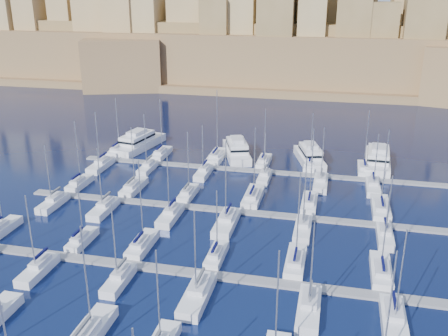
% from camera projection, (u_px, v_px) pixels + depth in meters
% --- Properties ---
extents(ground, '(600.00, 600.00, 0.00)m').
position_uv_depth(ground, '(229.00, 238.00, 82.46)').
color(ground, black).
rests_on(ground, ground).
extents(pontoon_mid_near, '(84.00, 2.00, 0.40)m').
position_uv_depth(pontoon_mid_near, '(211.00, 275.00, 71.40)').
color(pontoon_mid_near, slate).
rests_on(pontoon_mid_near, ground).
extents(pontoon_mid_far, '(84.00, 2.00, 0.40)m').
position_uv_depth(pontoon_mid_far, '(241.00, 212.00, 91.55)').
color(pontoon_mid_far, slate).
rests_on(pontoon_mid_far, ground).
extents(pontoon_far, '(84.00, 2.00, 0.40)m').
position_uv_depth(pontoon_far, '(260.00, 171.00, 111.70)').
color(pontoon_far, slate).
rests_on(pontoon_far, ground).
extents(sailboat_2, '(2.91, 9.70, 14.78)m').
position_uv_depth(sailboat_2, '(89.00, 333.00, 58.56)').
color(sailboat_2, white).
rests_on(sailboat_2, ground).
extents(sailboat_12, '(2.52, 8.41, 14.54)m').
position_uv_depth(sailboat_12, '(1.00, 229.00, 83.86)').
color(sailboat_12, white).
rests_on(sailboat_12, ground).
extents(sailboat_13, '(2.26, 7.54, 11.04)m').
position_uv_depth(sailboat_13, '(82.00, 240.00, 80.30)').
color(sailboat_13, white).
rests_on(sailboat_13, ground).
extents(sailboat_14, '(2.66, 8.86, 14.97)m').
position_uv_depth(sailboat_14, '(142.00, 245.00, 78.75)').
color(sailboat_14, white).
rests_on(sailboat_14, ground).
extents(sailboat_15, '(2.31, 7.71, 11.41)m').
position_uv_depth(sailboat_15, '(216.00, 255.00, 75.66)').
color(sailboat_15, white).
rests_on(sailboat_15, ground).
extents(sailboat_16, '(2.77, 9.23, 14.95)m').
position_uv_depth(sailboat_16, '(296.00, 262.00, 73.82)').
color(sailboat_16, white).
rests_on(sailboat_16, ground).
extents(sailboat_17, '(2.85, 9.50, 13.11)m').
position_uv_depth(sailboat_17, '(381.00, 271.00, 71.37)').
color(sailboat_17, white).
rests_on(sailboat_17, ground).
extents(sailboat_19, '(2.43, 8.10, 12.83)m').
position_uv_depth(sailboat_19, '(38.00, 269.00, 71.86)').
color(sailboat_19, white).
rests_on(sailboat_19, ground).
extents(sailboat_20, '(2.33, 7.75, 12.82)m').
position_uv_depth(sailboat_20, '(119.00, 279.00, 69.39)').
color(sailboat_20, white).
rests_on(sailboat_20, ground).
extents(sailboat_21, '(3.00, 9.99, 13.51)m').
position_uv_depth(sailboat_21, '(197.00, 295.00, 65.91)').
color(sailboat_21, white).
rests_on(sailboat_21, ground).
extents(sailboat_22, '(2.82, 9.39, 13.46)m').
position_uv_depth(sailboat_22, '(309.00, 308.00, 63.11)').
color(sailboat_22, white).
rests_on(sailboat_22, ground).
extents(sailboat_23, '(2.90, 9.67, 13.72)m').
position_uv_depth(sailboat_23, '(394.00, 321.00, 60.81)').
color(sailboat_23, white).
rests_on(sailboat_23, ground).
extents(sailboat_24, '(2.45, 8.16, 14.18)m').
position_uv_depth(sailboat_24, '(79.00, 183.00, 103.33)').
color(sailboat_24, white).
rests_on(sailboat_24, ground).
extents(sailboat_25, '(2.77, 9.23, 13.48)m').
position_uv_depth(sailboat_25, '(134.00, 187.00, 101.32)').
color(sailboat_25, white).
rests_on(sailboat_25, ground).
extents(sailboat_26, '(2.42, 8.06, 13.46)m').
position_uv_depth(sailboat_26, '(188.00, 193.00, 98.32)').
color(sailboat_26, white).
rests_on(sailboat_26, ground).
extents(sailboat_27, '(3.10, 10.35, 14.78)m').
position_uv_depth(sailboat_27, '(253.00, 197.00, 96.64)').
color(sailboat_27, white).
rests_on(sailboat_27, ground).
extents(sailboat_28, '(2.75, 9.18, 15.38)m').
position_uv_depth(sailboat_28, '(309.00, 203.00, 93.83)').
color(sailboat_28, white).
rests_on(sailboat_28, ground).
extents(sailboat_29, '(3.15, 10.49, 15.84)m').
position_uv_depth(sailboat_29, '(381.00, 208.00, 91.68)').
color(sailboat_29, white).
rests_on(sailboat_29, ground).
extents(sailboat_30, '(2.52, 8.41, 12.50)m').
position_uv_depth(sailboat_30, '(53.00, 203.00, 94.12)').
color(sailboat_30, white).
rests_on(sailboat_30, ground).
extents(sailboat_31, '(2.67, 8.91, 12.76)m').
position_uv_depth(sailboat_31, '(104.00, 208.00, 91.68)').
color(sailboat_31, white).
rests_on(sailboat_31, ground).
extents(sailboat_32, '(2.66, 8.87, 13.73)m').
position_uv_depth(sailboat_32, '(170.00, 215.00, 88.98)').
color(sailboat_32, white).
rests_on(sailboat_32, ground).
extents(sailboat_33, '(3.10, 10.33, 15.93)m').
position_uv_depth(sailboat_33, '(227.00, 222.00, 86.11)').
color(sailboat_33, white).
rests_on(sailboat_33, ground).
extents(sailboat_34, '(2.69, 8.98, 13.98)m').
position_uv_depth(sailboat_34, '(303.00, 229.00, 83.97)').
color(sailboat_34, white).
rests_on(sailboat_34, ground).
extents(sailboat_35, '(2.50, 8.33, 11.81)m').
position_uv_depth(sailboat_35, '(385.00, 236.00, 81.46)').
color(sailboat_35, white).
rests_on(sailboat_35, ground).
extents(sailboat_36, '(2.68, 8.94, 14.13)m').
position_uv_depth(sailboat_36, '(118.00, 150.00, 124.13)').
color(sailboat_36, white).
rests_on(sailboat_36, ground).
extents(sailboat_37, '(2.71, 9.04, 14.39)m').
position_uv_depth(sailboat_37, '(161.00, 154.00, 121.78)').
color(sailboat_37, white).
rests_on(sailboat_37, ground).
extents(sailboat_38, '(3.16, 10.52, 16.98)m').
position_uv_depth(sailboat_38, '(217.00, 157.00, 119.54)').
color(sailboat_38, white).
rests_on(sailboat_38, ground).
extents(sailboat_39, '(2.63, 8.76, 13.46)m').
position_uv_depth(sailboat_39, '(264.00, 161.00, 116.32)').
color(sailboat_39, white).
rests_on(sailboat_39, ground).
extents(sailboat_40, '(2.53, 8.44, 13.07)m').
position_uv_depth(sailboat_40, '(310.00, 165.00, 113.93)').
color(sailboat_40, white).
rests_on(sailboat_40, ground).
extents(sailboat_41, '(2.64, 8.80, 14.32)m').
position_uv_depth(sailboat_41, '(364.00, 169.00, 111.57)').
color(sailboat_41, white).
rests_on(sailboat_41, ground).
extents(sailboat_42, '(2.83, 9.45, 13.54)m').
position_uv_depth(sailboat_42, '(101.00, 165.00, 113.95)').
color(sailboat_42, white).
rests_on(sailboat_42, ground).
extents(sailboat_43, '(2.37, 7.90, 13.53)m').
position_uv_depth(sailboat_43, '(148.00, 168.00, 112.31)').
color(sailboat_43, white).
rests_on(sailboat_43, ground).
extents(sailboat_44, '(2.47, 8.22, 11.84)m').
position_uv_depth(sailboat_44, '(204.00, 173.00, 109.41)').
color(sailboat_44, white).
rests_on(sailboat_44, ground).
extents(sailboat_45, '(2.35, 7.83, 10.97)m').
position_uv_depth(sailboat_45, '(264.00, 177.00, 106.75)').
color(sailboat_45, white).
rests_on(sailboat_45, ground).
extents(sailboat_46, '(2.78, 9.27, 13.20)m').
position_uv_depth(sailboat_46, '(321.00, 183.00, 103.58)').
color(sailboat_46, white).
rests_on(sailboat_46, ground).
extents(sailboat_47, '(2.67, 8.89, 12.38)m').
position_uv_depth(sailboat_47, '(373.00, 187.00, 101.54)').
color(sailboat_47, white).
rests_on(sailboat_47, ground).
extents(motor_yacht_a, '(8.57, 18.63, 5.25)m').
position_uv_depth(motor_yacht_a, '(139.00, 142.00, 127.42)').
color(motor_yacht_a, white).
rests_on(motor_yacht_a, ground).
extents(motor_yacht_b, '(10.19, 17.29, 5.25)m').
position_uv_depth(motor_yacht_b, '(237.00, 150.00, 121.39)').
color(motor_yacht_b, white).
rests_on(motor_yacht_b, ground).
extents(motor_yacht_c, '(8.72, 16.01, 5.25)m').
position_uv_depth(motor_yacht_c, '(310.00, 156.00, 117.11)').
color(motor_yacht_c, white).
rests_on(motor_yacht_c, ground).
extents(motor_yacht_d, '(6.50, 18.44, 5.25)m').
position_uv_depth(motor_yacht_d, '(378.00, 159.00, 115.08)').
color(motor_yacht_d, white).
rests_on(motor_yacht_d, ground).
extents(fortified_city, '(460.00, 108.95, 59.52)m').
position_uv_depth(fortified_city, '(305.00, 46.00, 219.65)').
color(fortified_city, brown).
rests_on(fortified_city, ground).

